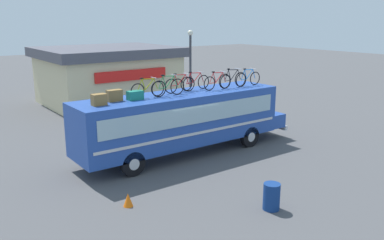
# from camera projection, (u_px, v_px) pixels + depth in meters

# --- Properties ---
(ground_plane) EXTENTS (120.00, 120.00, 0.00)m
(ground_plane) POSITION_uv_depth(u_px,v_px,m) (181.00, 154.00, 19.26)
(ground_plane) COLOR #4C4C4F
(bus) EXTENTS (11.18, 2.45, 2.90)m
(bus) POSITION_uv_depth(u_px,v_px,m) (184.00, 119.00, 18.94)
(bus) COLOR #23479E
(bus) RESTS_ON ground
(luggage_bag_1) EXTENTS (0.56, 0.37, 0.45)m
(luggage_bag_1) POSITION_uv_depth(u_px,v_px,m) (99.00, 100.00, 16.02)
(luggage_bag_1) COLOR olive
(luggage_bag_1) RESTS_ON bus
(luggage_bag_2) EXTENTS (0.63, 0.33, 0.48)m
(luggage_bag_2) POSITION_uv_depth(u_px,v_px,m) (114.00, 96.00, 16.80)
(luggage_bag_2) COLOR olive
(luggage_bag_2) RESTS_ON bus
(luggage_bag_3) EXTENTS (0.65, 0.37, 0.38)m
(luggage_bag_3) POSITION_uv_depth(u_px,v_px,m) (135.00, 95.00, 17.12)
(luggage_bag_3) COLOR #1E7F66
(luggage_bag_3) RESTS_ON bus
(rooftop_bicycle_1) EXTENTS (1.65, 0.44, 0.88)m
(rooftop_bicycle_1) POSITION_uv_depth(u_px,v_px,m) (148.00, 89.00, 17.57)
(rooftop_bicycle_1) COLOR black
(rooftop_bicycle_1) RESTS_ON bus
(rooftop_bicycle_2) EXTENTS (1.69, 0.44, 0.96)m
(rooftop_bicycle_2) POSITION_uv_depth(u_px,v_px,m) (168.00, 87.00, 17.89)
(rooftop_bicycle_2) COLOR black
(rooftop_bicycle_2) RESTS_ON bus
(rooftop_bicycle_3) EXTENTS (1.67, 0.44, 0.90)m
(rooftop_bicycle_3) POSITION_uv_depth(u_px,v_px,m) (180.00, 84.00, 18.74)
(rooftop_bicycle_3) COLOR black
(rooftop_bicycle_3) RESTS_ON bus
(rooftop_bicycle_4) EXTENTS (1.68, 0.44, 0.89)m
(rooftop_bicycle_4) POSITION_uv_depth(u_px,v_px,m) (195.00, 82.00, 19.43)
(rooftop_bicycle_4) COLOR black
(rooftop_bicycle_4) RESTS_ON bus
(rooftop_bicycle_5) EXTENTS (1.67, 0.44, 0.90)m
(rooftop_bicycle_5) POSITION_uv_depth(u_px,v_px,m) (217.00, 82.00, 19.51)
(rooftop_bicycle_5) COLOR black
(rooftop_bicycle_5) RESTS_ON bus
(rooftop_bicycle_6) EXTENTS (1.76, 0.44, 0.96)m
(rooftop_bicycle_6) POSITION_uv_depth(u_px,v_px,m) (233.00, 79.00, 20.07)
(rooftop_bicycle_6) COLOR black
(rooftop_bicycle_6) RESTS_ON bus
(rooftop_bicycle_7) EXTENTS (1.64, 0.44, 0.90)m
(rooftop_bicycle_7) POSITION_uv_depth(u_px,v_px,m) (248.00, 78.00, 20.57)
(rooftop_bicycle_7) COLOR black
(rooftop_bicycle_7) RESTS_ON bus
(roadside_building) EXTENTS (9.51, 7.94, 4.15)m
(roadside_building) POSITION_uv_depth(u_px,v_px,m) (108.00, 75.00, 30.53)
(roadside_building) COLOR beige
(roadside_building) RESTS_ON ground
(trash_bin) EXTENTS (0.57, 0.57, 0.91)m
(trash_bin) POSITION_uv_depth(u_px,v_px,m) (272.00, 197.00, 13.62)
(trash_bin) COLOR navy
(trash_bin) RESTS_ON ground
(traffic_cone) EXTENTS (0.34, 0.34, 0.47)m
(traffic_cone) POSITION_uv_depth(u_px,v_px,m) (128.00, 200.00, 13.89)
(traffic_cone) COLOR orange
(traffic_cone) RESTS_ON ground
(street_lamp) EXTENTS (0.31, 0.31, 5.54)m
(street_lamp) POSITION_uv_depth(u_px,v_px,m) (190.00, 69.00, 24.52)
(street_lamp) COLOR #38383D
(street_lamp) RESTS_ON ground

